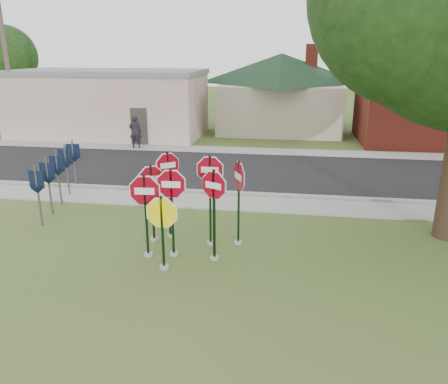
# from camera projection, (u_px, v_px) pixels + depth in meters

# --- Properties ---
(ground) EXTENTS (120.00, 120.00, 0.00)m
(ground) POSITION_uv_depth(u_px,v_px,m) (174.00, 274.00, 10.98)
(ground) COLOR #37541F
(ground) RESTS_ON ground
(sidewalk_near) EXTENTS (60.00, 1.60, 0.06)m
(sidewalk_near) POSITION_uv_depth(u_px,v_px,m) (212.00, 202.00, 16.14)
(sidewalk_near) COLOR gray
(sidewalk_near) RESTS_ON ground
(road) EXTENTS (60.00, 7.00, 0.04)m
(road) POSITION_uv_depth(u_px,v_px,m) (229.00, 171.00, 20.38)
(road) COLOR black
(road) RESTS_ON ground
(sidewalk_far) EXTENTS (60.00, 1.60, 0.06)m
(sidewalk_far) POSITION_uv_depth(u_px,v_px,m) (239.00, 151.00, 24.42)
(sidewalk_far) COLOR gray
(sidewalk_far) RESTS_ON ground
(curb) EXTENTS (60.00, 0.20, 0.14)m
(curb) POSITION_uv_depth(u_px,v_px,m) (216.00, 192.00, 17.07)
(curb) COLOR gray
(curb) RESTS_ON ground
(stop_sign_center) EXTENTS (1.08, 0.24, 2.58)m
(stop_sign_center) POSITION_uv_depth(u_px,v_px,m) (172.00, 200.00, 11.52)
(stop_sign_center) COLOR #98958D
(stop_sign_center) RESTS_ON ground
(stop_sign_yellow) EXTENTS (1.12, 0.24, 2.08)m
(stop_sign_yellow) POSITION_uv_depth(u_px,v_px,m) (162.00, 224.00, 10.90)
(stop_sign_yellow) COLOR #98958D
(stop_sign_yellow) RESTS_ON ground
(stop_sign_left) EXTENTS (1.15, 0.24, 2.44)m
(stop_sign_left) POSITION_uv_depth(u_px,v_px,m) (145.00, 204.00, 11.50)
(stop_sign_left) COLOR #98958D
(stop_sign_left) RESTS_ON ground
(stop_sign_right) EXTENTS (0.95, 0.45, 2.61)m
(stop_sign_right) POSITION_uv_depth(u_px,v_px,m) (214.00, 203.00, 11.27)
(stop_sign_right) COLOR #98958D
(stop_sign_right) RESTS_ON ground
(stop_sign_back_right) EXTENTS (1.05, 0.24, 2.76)m
(stop_sign_back_right) POSITION_uv_depth(u_px,v_px,m) (210.00, 187.00, 12.15)
(stop_sign_back_right) COLOR #98958D
(stop_sign_back_right) RESTS_ON ground
(stop_sign_back_left) EXTENTS (0.79, 0.63, 2.73)m
(stop_sign_back_left) POSITION_uv_depth(u_px,v_px,m) (168.00, 183.00, 12.68)
(stop_sign_back_left) COLOR #98958D
(stop_sign_back_left) RESTS_ON ground
(stop_sign_far_right) EXTENTS (0.51, 1.04, 2.61)m
(stop_sign_far_right) POSITION_uv_depth(u_px,v_px,m) (239.00, 190.00, 12.22)
(stop_sign_far_right) COLOR #98958D
(stop_sign_far_right) RESTS_ON ground
(stop_sign_far_left) EXTENTS (0.87, 0.63, 2.43)m
(stop_sign_far_left) POSITION_uv_depth(u_px,v_px,m) (152.00, 193.00, 12.47)
(stop_sign_far_left) COLOR #98958D
(stop_sign_far_left) RESTS_ON ground
(route_sign_row) EXTENTS (1.43, 4.63, 2.00)m
(route_sign_row) POSITION_uv_depth(u_px,v_px,m) (58.00, 172.00, 15.60)
(route_sign_row) COLOR #59595E
(route_sign_row) RESTS_ON ground
(building_stucco) EXTENTS (12.20, 6.20, 4.20)m
(building_stucco) POSITION_uv_depth(u_px,v_px,m) (109.00, 102.00, 28.52)
(building_stucco) COLOR beige
(building_stucco) RESTS_ON ground
(building_house) EXTENTS (11.60, 11.60, 6.20)m
(building_house) POSITION_uv_depth(u_px,v_px,m) (281.00, 77.00, 30.27)
(building_house) COLOR #B7AA92
(building_house) RESTS_ON ground
(building_brick) EXTENTS (10.20, 6.20, 4.75)m
(building_brick) POSITION_uv_depth(u_px,v_px,m) (448.00, 103.00, 25.94)
(building_brick) COLOR maroon
(building_brick) RESTS_ON ground
(utility_pole_near) EXTENTS (2.20, 0.26, 9.50)m
(utility_pole_near) POSITION_uv_depth(u_px,v_px,m) (6.00, 58.00, 25.72)
(utility_pole_near) COLOR #4F3F34
(utility_pole_near) RESTS_ON ground
(bg_tree_left) EXTENTS (4.90, 4.90, 7.35)m
(bg_tree_left) POSITION_uv_depth(u_px,v_px,m) (6.00, 57.00, 34.87)
(bg_tree_left) COLOR black
(bg_tree_left) RESTS_ON ground
(pedestrian) EXTENTS (0.76, 0.59, 1.86)m
(pedestrian) POSITION_uv_depth(u_px,v_px,m) (135.00, 132.00, 24.68)
(pedestrian) COLOR black
(pedestrian) RESTS_ON sidewalk_far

